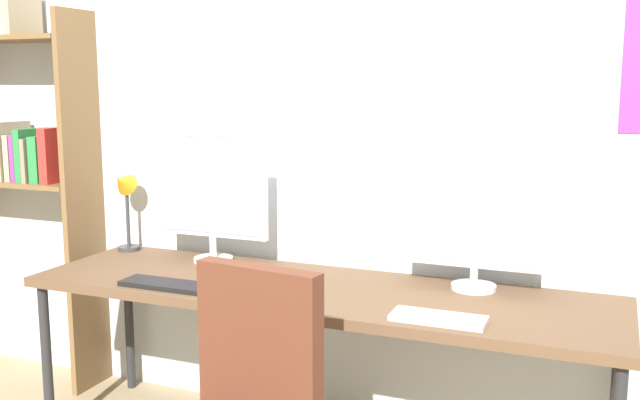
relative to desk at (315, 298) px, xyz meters
The scene contains 9 objects.
wall_back 0.74m from the desk, 89.92° to the left, with size 4.81×0.11×2.60m.
desk is the anchor object (origin of this frame).
bookshelf 1.90m from the desk, behind, with size 0.83×0.28×2.07m.
monitor_left 0.72m from the desk, 160.51° to the left, with size 0.55×0.18×0.50m.
monitor_right 0.70m from the desk, 19.49° to the left, with size 0.54×0.18×0.44m.
desk_lamp 1.17m from the desk, 168.31° to the left, with size 0.11×0.15×0.42m.
keyboard_left 0.61m from the desk, 157.67° to the right, with size 0.38×0.13×0.02m, color black.
keyboard_right 0.61m from the desk, 22.33° to the right, with size 0.33×0.13×0.02m, color silver.
computer_mouse 0.23m from the desk, 130.39° to the right, with size 0.06×0.10×0.03m, color black.
Camera 1 is at (1.10, -2.02, 1.56)m, focal length 40.63 mm.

